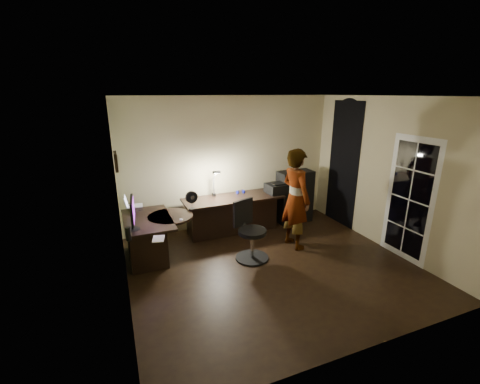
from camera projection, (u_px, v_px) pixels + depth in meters
name	position (u px, v px, depth m)	size (l,w,h in m)	color
floor	(272.00, 266.00, 5.31)	(4.50, 4.00, 0.01)	black
ceiling	(278.00, 96.00, 4.51)	(4.50, 4.00, 0.01)	silver
wall_back	(230.00, 163.00, 6.69)	(4.50, 0.01, 2.70)	tan
wall_front	(371.00, 242.00, 3.14)	(4.50, 0.01, 2.70)	tan
wall_left	(118.00, 207.00, 4.11)	(0.01, 4.00, 2.70)	tan
wall_right	(387.00, 175.00, 5.72)	(0.01, 4.00, 2.70)	tan
green_wall_overlay	(120.00, 206.00, 4.11)	(0.00, 4.00, 2.70)	#4D602C
arched_doorway	(343.00, 165.00, 6.75)	(0.01, 0.90, 2.60)	black
french_door	(409.00, 200.00, 5.31)	(0.02, 0.92, 2.10)	white
framed_picture	(116.00, 161.00, 4.37)	(0.04, 0.30, 0.25)	black
desk_left	(149.00, 238.00, 5.49)	(0.77, 1.25, 0.72)	black
desk_right	(233.00, 215.00, 6.51)	(2.00, 0.70, 0.75)	black
cabinet	(294.00, 197.00, 7.03)	(0.76, 0.38, 1.14)	black
laptop_stand	(135.00, 208.00, 5.76)	(0.22, 0.18, 0.09)	silver
laptop	(134.00, 201.00, 5.72)	(0.30, 0.28, 0.21)	silver
monitor	(132.00, 219.00, 4.92)	(0.11, 0.56, 0.37)	black
mouse	(181.00, 219.00, 5.34)	(0.06, 0.08, 0.03)	silver
phone	(164.00, 211.00, 5.76)	(0.06, 0.12, 0.01)	black
pen	(137.00, 221.00, 5.32)	(0.01, 0.15, 0.01)	black
speaker	(128.00, 234.00, 4.60)	(0.08, 0.08, 0.20)	black
notepad	(158.00, 239.00, 4.66)	(0.16, 0.23, 0.01)	silver
desk_fan	(192.00, 200.00, 5.70)	(0.22, 0.12, 0.34)	black
headphones	(240.00, 192.00, 6.63)	(0.17, 0.07, 0.08)	#121899
printer	(278.00, 188.00, 6.66)	(0.49, 0.38, 0.22)	black
desk_lamp	(214.00, 182.00, 6.38)	(0.14, 0.27, 0.59)	black
office_chair	(252.00, 231.00, 5.40)	(0.57, 0.57, 1.02)	black
person	(296.00, 199.00, 5.76)	(0.66, 0.44, 1.84)	#D8A88C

